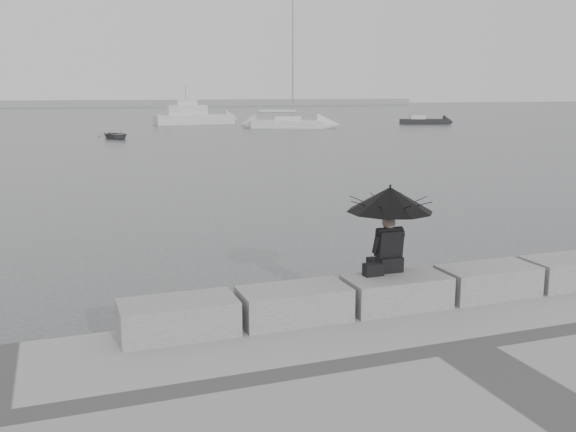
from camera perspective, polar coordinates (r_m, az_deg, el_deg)
name	(u,v)px	position (r m, az deg, el deg)	size (l,w,h in m)	color
ground	(381,328)	(10.78, 8.29, -9.81)	(360.00, 360.00, 0.00)	#3E4143
stone_block_far_left	(178,318)	(9.05, -9.73, -8.93)	(1.60, 0.80, 0.50)	slate
stone_block_left	(294,304)	(9.47, 0.53, -7.85)	(1.60, 0.80, 0.50)	slate
stone_block_centre	(396,292)	(10.16, 9.61, -6.68)	(1.60, 0.80, 0.50)	slate
stone_block_right	(488,281)	(11.08, 17.33, -5.55)	(1.60, 0.80, 0.50)	slate
stone_block_far_right	(570,271)	(12.16, 23.75, -4.53)	(1.60, 0.80, 0.50)	slate
seated_person	(390,207)	(10.16, 9.04, 0.81)	(1.37, 1.37, 1.39)	black
bag	(373,270)	(10.06, 7.58, -4.75)	(0.30, 0.17, 0.19)	black
distant_landmass	(37,104)	(163.42, -21.39, 9.29)	(180.00, 8.00, 2.80)	gray
sailboat_right	(288,123)	(67.66, 0.02, 8.27)	(7.86, 5.38, 12.90)	silver
motor_cruiser	(194,116)	(76.08, -8.36, 8.75)	(9.24, 3.38, 4.50)	silver
small_motorboat	(425,121)	(77.18, 12.05, 8.23)	(5.83, 3.36, 1.10)	black
dinghy	(116,135)	(54.08, -15.03, 6.94)	(3.39, 1.43, 0.57)	slate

